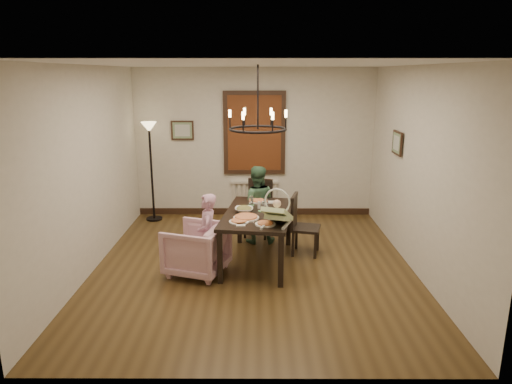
{
  "coord_description": "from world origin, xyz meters",
  "views": [
    {
      "loc": [
        0.06,
        -6.08,
        2.69
      ],
      "look_at": [
        0.04,
        0.2,
        1.05
      ],
      "focal_mm": 32.0,
      "sensor_mm": 36.0,
      "label": 1
    }
  ],
  "objects_px": {
    "chair_far": "(258,208)",
    "elderly_woman": "(207,241)",
    "chair_right": "(306,225)",
    "armchair": "(196,249)",
    "baby_bouncer": "(277,213)",
    "drinking_glass": "(263,207)",
    "floor_lamp": "(152,173)",
    "seated_man": "(256,211)",
    "dining_table": "(258,218)"
  },
  "relations": [
    {
      "from": "chair_right",
      "to": "drinking_glass",
      "type": "relative_size",
      "value": 7.33
    },
    {
      "from": "dining_table",
      "to": "seated_man",
      "type": "height_order",
      "value": "seated_man"
    },
    {
      "from": "baby_bouncer",
      "to": "floor_lamp",
      "type": "bearing_deg",
      "value": 150.54
    },
    {
      "from": "drinking_glass",
      "to": "floor_lamp",
      "type": "bearing_deg",
      "value": 136.25
    },
    {
      "from": "dining_table",
      "to": "seated_man",
      "type": "bearing_deg",
      "value": 98.99
    },
    {
      "from": "chair_right",
      "to": "floor_lamp",
      "type": "xyz_separation_m",
      "value": [
        -2.69,
        1.67,
        0.43
      ]
    },
    {
      "from": "armchair",
      "to": "floor_lamp",
      "type": "xyz_separation_m",
      "value": [
        -1.12,
        2.38,
        0.55
      ]
    },
    {
      "from": "dining_table",
      "to": "baby_bouncer",
      "type": "bearing_deg",
      "value": -57.22
    },
    {
      "from": "seated_man",
      "to": "floor_lamp",
      "type": "xyz_separation_m",
      "value": [
        -1.94,
        1.17,
        0.37
      ]
    },
    {
      "from": "dining_table",
      "to": "armchair",
      "type": "bearing_deg",
      "value": -148.41
    },
    {
      "from": "dining_table",
      "to": "elderly_woman",
      "type": "xyz_separation_m",
      "value": [
        -0.68,
        -0.4,
        -0.21
      ]
    },
    {
      "from": "chair_far",
      "to": "floor_lamp",
      "type": "height_order",
      "value": "floor_lamp"
    },
    {
      "from": "elderly_woman",
      "to": "floor_lamp",
      "type": "xyz_separation_m",
      "value": [
        -1.28,
        2.4,
        0.43
      ]
    },
    {
      "from": "baby_bouncer",
      "to": "floor_lamp",
      "type": "relative_size",
      "value": 0.28
    },
    {
      "from": "armchair",
      "to": "elderly_woman",
      "type": "distance_m",
      "value": 0.2
    },
    {
      "from": "elderly_woman",
      "to": "seated_man",
      "type": "xyz_separation_m",
      "value": [
        0.66,
        1.23,
        0.06
      ]
    },
    {
      "from": "dining_table",
      "to": "chair_right",
      "type": "height_order",
      "value": "chair_right"
    },
    {
      "from": "chair_far",
      "to": "elderly_woman",
      "type": "relative_size",
      "value": 1.02
    },
    {
      "from": "chair_far",
      "to": "armchair",
      "type": "relative_size",
      "value": 1.25
    },
    {
      "from": "chair_far",
      "to": "floor_lamp",
      "type": "relative_size",
      "value": 0.53
    },
    {
      "from": "chair_right",
      "to": "seated_man",
      "type": "relative_size",
      "value": 0.88
    },
    {
      "from": "chair_right",
      "to": "seated_man",
      "type": "height_order",
      "value": "seated_man"
    },
    {
      "from": "seated_man",
      "to": "floor_lamp",
      "type": "bearing_deg",
      "value": -32.73
    },
    {
      "from": "dining_table",
      "to": "elderly_woman",
      "type": "relative_size",
      "value": 1.84
    },
    {
      "from": "dining_table",
      "to": "chair_far",
      "type": "distance_m",
      "value": 1.15
    },
    {
      "from": "chair_far",
      "to": "elderly_woman",
      "type": "distance_m",
      "value": 1.67
    },
    {
      "from": "baby_bouncer",
      "to": "armchair",
      "type": "bearing_deg",
      "value": -169.18
    },
    {
      "from": "armchair",
      "to": "elderly_woman",
      "type": "bearing_deg",
      "value": 100.79
    },
    {
      "from": "elderly_woman",
      "to": "seated_man",
      "type": "bearing_deg",
      "value": 147.79
    },
    {
      "from": "armchair",
      "to": "elderly_woman",
      "type": "xyz_separation_m",
      "value": [
        0.16,
        -0.02,
        0.12
      ]
    },
    {
      "from": "chair_right",
      "to": "elderly_woman",
      "type": "bearing_deg",
      "value": 130.52
    },
    {
      "from": "chair_far",
      "to": "drinking_glass",
      "type": "height_order",
      "value": "chair_far"
    },
    {
      "from": "seated_man",
      "to": "baby_bouncer",
      "type": "bearing_deg",
      "value": 99.64
    },
    {
      "from": "chair_far",
      "to": "seated_man",
      "type": "distance_m",
      "value": 0.3
    },
    {
      "from": "seated_man",
      "to": "baby_bouncer",
      "type": "distance_m",
      "value": 1.46
    },
    {
      "from": "elderly_woman",
      "to": "drinking_glass",
      "type": "xyz_separation_m",
      "value": [
        0.77,
        0.44,
        0.36
      ]
    },
    {
      "from": "armchair",
      "to": "seated_man",
      "type": "relative_size",
      "value": 0.73
    },
    {
      "from": "drinking_glass",
      "to": "armchair",
      "type": "bearing_deg",
      "value": -155.62
    },
    {
      "from": "elderly_woman",
      "to": "dining_table",
      "type": "bearing_deg",
      "value": 116.23
    },
    {
      "from": "floor_lamp",
      "to": "chair_far",
      "type": "bearing_deg",
      "value": -23.91
    },
    {
      "from": "chair_right",
      "to": "armchair",
      "type": "height_order",
      "value": "chair_right"
    },
    {
      "from": "baby_bouncer",
      "to": "seated_man",
      "type": "bearing_deg",
      "value": 120.81
    },
    {
      "from": "chair_right",
      "to": "baby_bouncer",
      "type": "relative_size",
      "value": 1.85
    },
    {
      "from": "floor_lamp",
      "to": "armchair",
      "type": "bearing_deg",
      "value": -64.78
    },
    {
      "from": "chair_far",
      "to": "chair_right",
      "type": "distance_m",
      "value": 1.09
    },
    {
      "from": "elderly_woman",
      "to": "seated_man",
      "type": "relative_size",
      "value": 0.9
    },
    {
      "from": "floor_lamp",
      "to": "elderly_woman",
      "type": "bearing_deg",
      "value": -61.95
    },
    {
      "from": "dining_table",
      "to": "elderly_woman",
      "type": "distance_m",
      "value": 0.82
    },
    {
      "from": "dining_table",
      "to": "floor_lamp",
      "type": "distance_m",
      "value": 2.81
    },
    {
      "from": "armchair",
      "to": "seated_man",
      "type": "distance_m",
      "value": 1.47
    }
  ]
}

